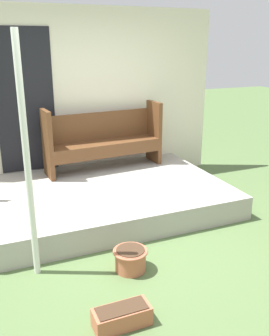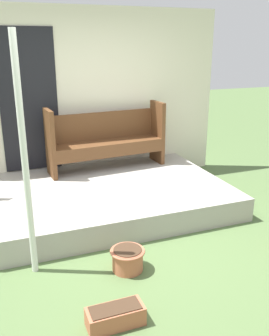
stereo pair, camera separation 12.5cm
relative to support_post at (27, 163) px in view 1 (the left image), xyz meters
The scene contains 7 objects.
ground_plane 1.48m from the support_post, ahead, with size 24.00×24.00×0.00m, color #516B3D.
porch_slab 1.88m from the support_post, 46.46° to the left, with size 3.04×2.11×0.30m.
house_wall 2.51m from the support_post, 64.49° to the left, with size 4.24×0.08×2.60m.
support_post is the anchor object (origin of this frame).
bench 2.34m from the support_post, 55.50° to the left, with size 1.76×0.53×0.95m.
flower_pot_left 1.33m from the support_post, 19.93° to the right, with size 0.34×0.34×0.22m.
planter_box_rect 1.50m from the support_post, 63.08° to the right, with size 0.45×0.19×0.16m.
Camera 1 is at (-1.31, -3.33, 2.10)m, focal length 40.00 mm.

